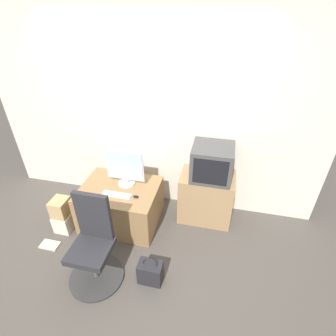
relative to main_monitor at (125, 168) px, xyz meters
name	(u,v)px	position (x,y,z in m)	size (l,w,h in m)	color
ground_plane	(124,269)	(0.22, -0.83, -0.79)	(12.00, 12.00, 0.00)	#4C4742
wall_back	(152,116)	(0.22, 0.49, 0.51)	(4.40, 0.05, 2.60)	silver
desk	(121,205)	(-0.06, -0.11, -0.51)	(0.97, 0.75, 0.55)	#937047
side_stand	(206,197)	(1.01, 0.22, -0.45)	(0.69, 0.45, 0.68)	#A37F56
main_monitor	(125,168)	(0.00, 0.00, 0.00)	(0.49, 0.21, 0.48)	silver
keyboard	(117,195)	(-0.04, -0.25, -0.23)	(0.36, 0.10, 0.01)	silver
mouse	(136,197)	(0.21, -0.23, -0.23)	(0.07, 0.04, 0.02)	black
crt_tv	(212,162)	(1.04, 0.21, 0.10)	(0.49, 0.45, 0.43)	#474747
office_chair	(94,249)	(-0.02, -0.94, -0.39)	(0.58, 0.58, 1.03)	#333333
cardboard_box_lower	(65,221)	(-0.74, -0.42, -0.67)	(0.21, 0.24, 0.24)	beige
cardboard_box_upper	(60,207)	(-0.74, -0.42, -0.43)	(0.20, 0.22, 0.23)	tan
handbag	(150,272)	(0.56, -0.89, -0.66)	(0.25, 0.17, 0.35)	#232328
book	(50,245)	(-0.78, -0.73, -0.78)	(0.23, 0.14, 0.02)	beige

